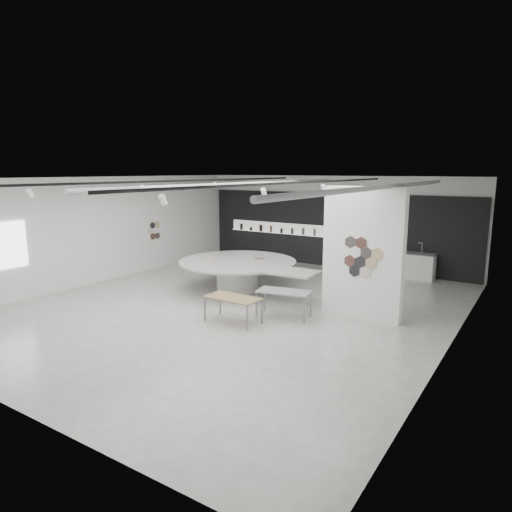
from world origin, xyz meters
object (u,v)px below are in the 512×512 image
Objects in this scene: partition_column at (363,254)px; sample_table_wood at (233,299)px; sample_table_stone at (284,293)px; kitchen_counter at (411,265)px; display_island at (240,271)px.

partition_column is 2.39× the size of sample_table_wood.
sample_table_wood is 1.46m from sample_table_stone.
kitchen_counter is at bearing 75.34° from sample_table_stone.
display_island is at bearing -132.78° from kitchen_counter.
sample_table_stone is (0.92, 1.13, 0.04)m from sample_table_wood.
kitchen_counter reaches higher than sample_table_stone.
partition_column reaches higher than sample_table_stone.
display_island is 3.46× the size of sample_table_wood.
display_island is 3.41m from sample_table_wood.
display_island is (-4.53, 0.62, -1.14)m from partition_column.
kitchen_counter reaches higher than sample_table_wood.
display_island is 6.64m from kitchen_counter.
sample_table_stone is 6.90m from kitchen_counter.
partition_column is at bearing -89.87° from kitchen_counter.
kitchen_counter is (-0.06, 5.53, -1.31)m from partition_column.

